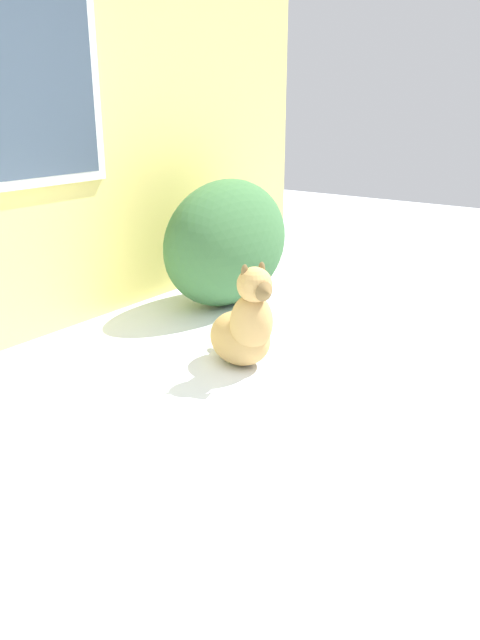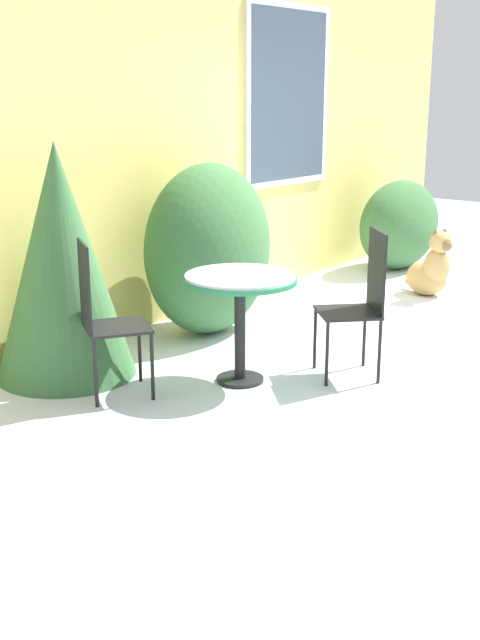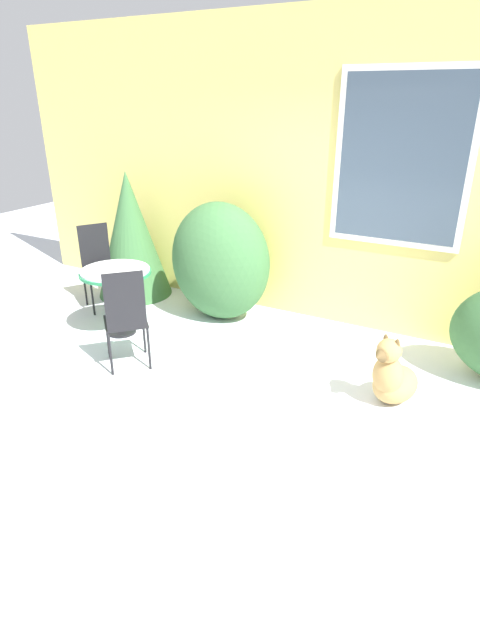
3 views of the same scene
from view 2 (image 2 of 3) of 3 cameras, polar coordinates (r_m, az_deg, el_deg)
name	(u,v)px [view 2 (image 2 of 3)]	position (r m, az deg, el deg)	size (l,w,h in m)	color
ground_plane	(443,346)	(6.36, 14.24, -1.78)	(16.00, 16.00, 0.00)	silver
house_wall	(227,121)	(7.28, -0.97, 13.97)	(8.00, 0.10, 3.23)	#E5D16B
shrub_left	(209,249)	(6.36, -2.23, 5.04)	(1.20, 0.83, 1.36)	#386638
shrub_middle	(400,225)	(8.94, 11.29, 6.66)	(1.24, 0.70, 0.96)	#386638
evergreen_bush	(61,262)	(5.48, -12.62, 4.05)	(0.95, 0.95, 1.58)	#386638
patio_table	(240,292)	(5.25, 0.00, 2.01)	(0.75, 0.75, 0.74)	black
patio_chair_near_table	(103,315)	(5.09, -9.69, 0.38)	(0.54, 0.54, 1.00)	black
patio_chair_far_side	(360,299)	(5.44, 8.54, 1.46)	(0.55, 0.55, 1.00)	black
dog	(431,271)	(7.81, 13.40, 3.42)	(0.48, 0.61, 0.66)	tan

